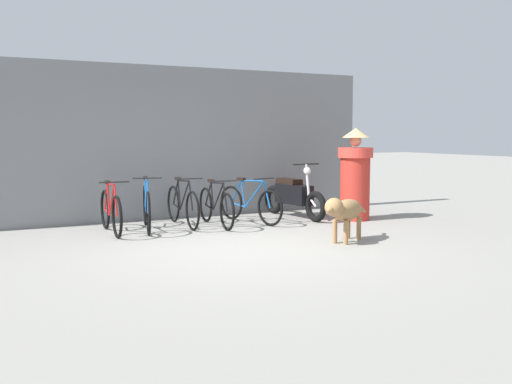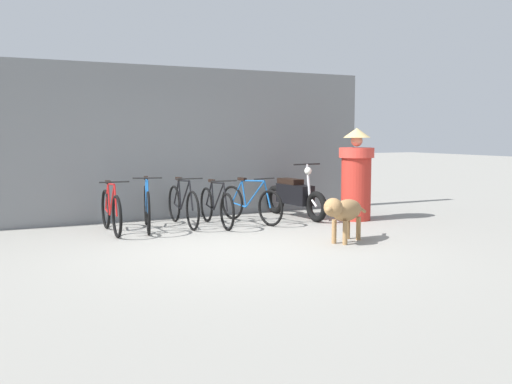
% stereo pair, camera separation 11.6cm
% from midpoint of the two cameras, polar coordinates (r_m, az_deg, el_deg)
% --- Properties ---
extents(ground_plane, '(60.00, 60.00, 0.00)m').
position_cam_midpoint_polar(ground_plane, '(8.29, -1.39, -5.50)').
color(ground_plane, gray).
extents(shop_wall_back, '(8.75, 0.20, 2.82)m').
position_cam_midpoint_polar(shop_wall_back, '(11.24, -8.94, 4.62)').
color(shop_wall_back, slate).
rests_on(shop_wall_back, ground).
extents(bicycle_0, '(0.46, 1.63, 0.86)m').
position_cam_midpoint_polar(bicycle_0, '(9.83, -13.31, -1.79)').
color(bicycle_0, black).
rests_on(bicycle_0, ground).
extents(bicycle_1, '(0.57, 1.73, 0.90)m').
position_cam_midpoint_polar(bicycle_1, '(10.04, -10.02, -1.46)').
color(bicycle_1, black).
rests_on(bicycle_1, ground).
extents(bicycle_2, '(0.46, 1.71, 0.86)m').
position_cam_midpoint_polar(bicycle_2, '(10.37, -6.65, -1.28)').
color(bicycle_2, black).
rests_on(bicycle_2, ground).
extents(bicycle_3, '(0.46, 1.69, 0.82)m').
position_cam_midpoint_polar(bicycle_3, '(10.31, -3.48, -1.38)').
color(bicycle_3, black).
rests_on(bicycle_3, ground).
extents(bicycle_4, '(0.52, 1.66, 0.82)m').
position_cam_midpoint_polar(bicycle_4, '(10.67, -0.22, -1.13)').
color(bicycle_4, black).
rests_on(bicycle_4, ground).
extents(motorcycle, '(0.58, 1.92, 1.04)m').
position_cam_midpoint_polar(motorcycle, '(11.32, 4.02, -0.39)').
color(motorcycle, black).
rests_on(motorcycle, ground).
extents(stray_dog, '(1.18, 0.74, 0.69)m').
position_cam_midpoint_polar(stray_dog, '(8.83, 8.76, -1.80)').
color(stray_dog, '#997247').
rests_on(stray_dog, ground).
extents(person_in_robes, '(0.90, 0.90, 1.69)m').
position_cam_midpoint_polar(person_in_robes, '(11.12, 9.82, 1.65)').
color(person_in_robes, '#B72D23').
rests_on(person_in_robes, ground).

